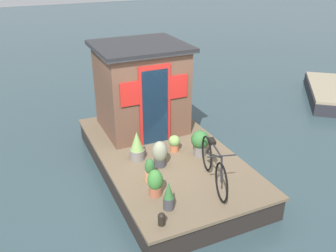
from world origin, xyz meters
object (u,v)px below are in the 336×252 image
object	(u,v)px
potted_plant_fern	(155,183)
dinghy_boat	(326,93)
potted_plant_geranium	(200,142)
potted_plant_lavender	(150,170)
potted_plant_succulent	(137,146)
potted_plant_thyme	(160,154)
mooring_bollard	(162,219)
bicycle	(214,165)
potted_plant_sage	(169,196)
potted_plant_basil	(174,143)
houseboat_cabin	(141,88)

from	to	relation	value
potted_plant_fern	dinghy_boat	xyz separation A→B (m)	(3.20, -7.42, -0.55)
potted_plant_fern	potted_plant_geranium	world-z (taller)	potted_plant_geranium
potted_plant_lavender	dinghy_boat	bearing A→B (deg)	-69.47
potted_plant_geranium	dinghy_boat	distance (m)	6.48
potted_plant_succulent	dinghy_boat	bearing A→B (deg)	-75.40
potted_plant_lavender	potted_plant_thyme	bearing A→B (deg)	-42.96
potted_plant_geranium	potted_plant_succulent	bearing A→B (deg)	72.08
potted_plant_thyme	mooring_bollard	bearing A→B (deg)	157.49
bicycle	potted_plant_sage	bearing A→B (deg)	108.07
potted_plant_sage	potted_plant_basil	world-z (taller)	potted_plant_sage
potted_plant_lavender	dinghy_boat	xyz separation A→B (m)	(2.75, -7.34, -0.52)
houseboat_cabin	potted_plant_succulent	distance (m)	1.67
potted_plant_lavender	potted_plant_geranium	bearing A→B (deg)	-71.22
potted_plant_sage	potted_plant_basil	bearing A→B (deg)	-28.19
houseboat_cabin	potted_plant_geranium	distance (m)	2.00
bicycle	dinghy_boat	world-z (taller)	bicycle
potted_plant_lavender	mooring_bollard	bearing A→B (deg)	166.42
potted_plant_thyme	potted_plant_basil	bearing A→B (deg)	-51.11
potted_plant_fern	mooring_bollard	world-z (taller)	potted_plant_fern
bicycle	potted_plant_fern	bearing A→B (deg)	84.69
bicycle	potted_plant_thyme	distance (m)	1.17
bicycle	potted_plant_thyme	bearing A→B (deg)	34.15
potted_plant_lavender	potted_plant_geranium	size ratio (longest dim) A/B	0.83
dinghy_boat	potted_plant_succulent	bearing A→B (deg)	104.60
potted_plant_thyme	potted_plant_basil	distance (m)	0.67
houseboat_cabin	potted_plant_fern	bearing A→B (deg)	163.84
potted_plant_sage	potted_plant_geranium	distance (m)	1.91
houseboat_cabin	potted_plant_basil	distance (m)	1.63
mooring_bollard	potted_plant_basil	bearing A→B (deg)	-30.26
potted_plant_lavender	potted_plant_geranium	xyz separation A→B (m)	(0.45, -1.32, 0.09)
bicycle	potted_plant_lavender	distance (m)	1.19
potted_plant_sage	potted_plant_fern	bearing A→B (deg)	6.79
potted_plant_lavender	potted_plant_basil	world-z (taller)	potted_plant_lavender
bicycle	mooring_bollard	world-z (taller)	bicycle
potted_plant_succulent	mooring_bollard	distance (m)	2.12
potted_plant_basil	dinghy_boat	bearing A→B (deg)	-73.41
houseboat_cabin	bicycle	world-z (taller)	houseboat_cabin
potted_plant_lavender	potted_plant_geranium	world-z (taller)	potted_plant_geranium
potted_plant_geranium	potted_plant_basil	bearing A→B (deg)	47.10
potted_plant_basil	dinghy_boat	world-z (taller)	potted_plant_basil
potted_plant_succulent	bicycle	bearing A→B (deg)	-145.30
potted_plant_lavender	potted_plant_thyme	distance (m)	0.56
potted_plant_thyme	dinghy_boat	distance (m)	7.37
potted_plant_thyme	dinghy_boat	size ratio (longest dim) A/B	0.17
houseboat_cabin	dinghy_boat	size ratio (longest dim) A/B	0.65
potted_plant_succulent	potted_plant_sage	size ratio (longest dim) A/B	1.20
potted_plant_fern	potted_plant_geranium	distance (m)	1.66
potted_plant_geranium	mooring_bollard	size ratio (longest dim) A/B	2.55
potted_plant_succulent	potted_plant_basil	world-z (taller)	potted_plant_succulent
potted_plant_fern	potted_plant_sage	size ratio (longest dim) A/B	0.97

